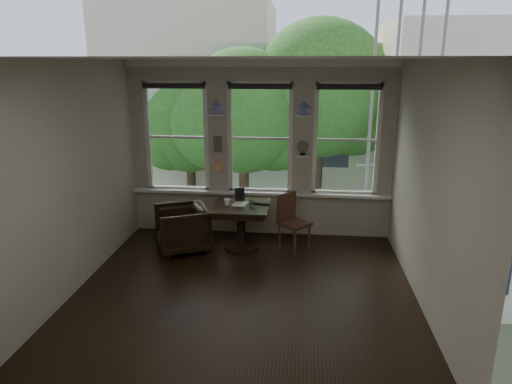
# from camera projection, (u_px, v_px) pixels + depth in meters

# --- Properties ---
(ground) EXTENTS (4.50, 4.50, 0.00)m
(ground) POSITION_uv_depth(u_px,v_px,m) (244.00, 291.00, 6.11)
(ground) COLOR black
(ground) RESTS_ON ground
(ceiling) EXTENTS (4.50, 4.50, 0.00)m
(ceiling) POSITION_uv_depth(u_px,v_px,m) (243.00, 58.00, 5.28)
(ceiling) COLOR silver
(ceiling) RESTS_ON ground
(wall_back) EXTENTS (4.50, 0.00, 4.50)m
(wall_back) POSITION_uv_depth(u_px,v_px,m) (260.00, 150.00, 7.85)
(wall_back) COLOR #BEB5A2
(wall_back) RESTS_ON ground
(wall_front) EXTENTS (4.50, 0.00, 4.50)m
(wall_front) POSITION_uv_depth(u_px,v_px,m) (207.00, 257.00, 3.54)
(wall_front) COLOR #BEB5A2
(wall_front) RESTS_ON ground
(wall_left) EXTENTS (0.00, 4.50, 4.50)m
(wall_left) POSITION_uv_depth(u_px,v_px,m) (72.00, 179.00, 5.92)
(wall_left) COLOR #BEB5A2
(wall_left) RESTS_ON ground
(wall_right) EXTENTS (0.00, 4.50, 4.50)m
(wall_right) POSITION_uv_depth(u_px,v_px,m) (429.00, 188.00, 5.48)
(wall_right) COLOR #BEB5A2
(wall_right) RESTS_ON ground
(window_left) EXTENTS (1.10, 0.12, 1.90)m
(window_left) POSITION_uv_depth(u_px,v_px,m) (177.00, 137.00, 7.93)
(window_left) COLOR white
(window_left) RESTS_ON ground
(window_center) EXTENTS (1.10, 0.12, 1.90)m
(window_center) POSITION_uv_depth(u_px,v_px,m) (260.00, 138.00, 7.79)
(window_center) COLOR white
(window_center) RESTS_ON ground
(window_right) EXTENTS (1.10, 0.12, 1.90)m
(window_right) POSITION_uv_depth(u_px,v_px,m) (346.00, 140.00, 7.65)
(window_right) COLOR white
(window_right) RESTS_ON ground
(shelf_left) EXTENTS (0.26, 0.16, 0.03)m
(shelf_left) POSITION_uv_depth(u_px,v_px,m) (217.00, 115.00, 7.66)
(shelf_left) COLOR white
(shelf_left) RESTS_ON ground
(shelf_right) EXTENTS (0.26, 0.16, 0.03)m
(shelf_right) POSITION_uv_depth(u_px,v_px,m) (303.00, 116.00, 7.51)
(shelf_right) COLOR white
(shelf_right) RESTS_ON ground
(intercom) EXTENTS (0.14, 0.06, 0.28)m
(intercom) POSITION_uv_depth(u_px,v_px,m) (218.00, 144.00, 7.82)
(intercom) COLOR #59544F
(intercom) RESTS_ON ground
(sticky_notes) EXTENTS (0.16, 0.01, 0.24)m
(sticky_notes) POSITION_uv_depth(u_px,v_px,m) (218.00, 164.00, 7.92)
(sticky_notes) COLOR pink
(sticky_notes) RESTS_ON ground
(desk_fan) EXTENTS (0.20, 0.20, 0.24)m
(desk_fan) POSITION_uv_depth(u_px,v_px,m) (303.00, 150.00, 7.65)
(desk_fan) COLOR #59544F
(desk_fan) RESTS_ON ground
(vase_left) EXTENTS (0.24, 0.24, 0.25)m
(vase_left) POSITION_uv_depth(u_px,v_px,m) (217.00, 106.00, 7.62)
(vase_left) COLOR silver
(vase_left) RESTS_ON shelf_left
(vase_right) EXTENTS (0.24, 0.24, 0.25)m
(vase_right) POSITION_uv_depth(u_px,v_px,m) (304.00, 107.00, 7.48)
(vase_right) COLOR silver
(vase_right) RESTS_ON shelf_right
(table) EXTENTS (0.90, 0.90, 0.75)m
(table) POSITION_uv_depth(u_px,v_px,m) (241.00, 227.00, 7.40)
(table) COLOR black
(table) RESTS_ON ground
(armchair_left) EXTENTS (1.07, 1.06, 0.74)m
(armchair_left) POSITION_uv_depth(u_px,v_px,m) (182.00, 228.00, 7.35)
(armchair_left) COLOR black
(armchair_left) RESTS_ON ground
(cushion_red) EXTENTS (0.45, 0.45, 0.06)m
(cushion_red) POSITION_uv_depth(u_px,v_px,m) (182.00, 224.00, 7.33)
(cushion_red) COLOR maroon
(cushion_red) RESTS_ON armchair_left
(side_chair_right) EXTENTS (0.59, 0.59, 0.92)m
(side_chair_right) POSITION_uv_depth(u_px,v_px,m) (295.00, 223.00, 7.34)
(side_chair_right) COLOR #4E2A1B
(side_chair_right) RESTS_ON ground
(laptop) EXTENTS (0.38, 0.30, 0.03)m
(laptop) POSITION_uv_depth(u_px,v_px,m) (260.00, 204.00, 7.33)
(laptop) COLOR black
(laptop) RESTS_ON table
(mug) EXTENTS (0.14, 0.14, 0.10)m
(mug) POSITION_uv_depth(u_px,v_px,m) (227.00, 202.00, 7.28)
(mug) COLOR white
(mug) RESTS_ON table
(drinking_glass) EXTENTS (0.13, 0.13, 0.09)m
(drinking_glass) POSITION_uv_depth(u_px,v_px,m) (252.00, 205.00, 7.17)
(drinking_glass) COLOR white
(drinking_glass) RESTS_ON table
(tablet) EXTENTS (0.17, 0.11, 0.22)m
(tablet) POSITION_uv_depth(u_px,v_px,m) (240.00, 194.00, 7.50)
(tablet) COLOR black
(tablet) RESTS_ON table
(papers) EXTENTS (0.26, 0.33, 0.00)m
(papers) POSITION_uv_depth(u_px,v_px,m) (240.00, 204.00, 7.36)
(papers) COLOR silver
(papers) RESTS_ON table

